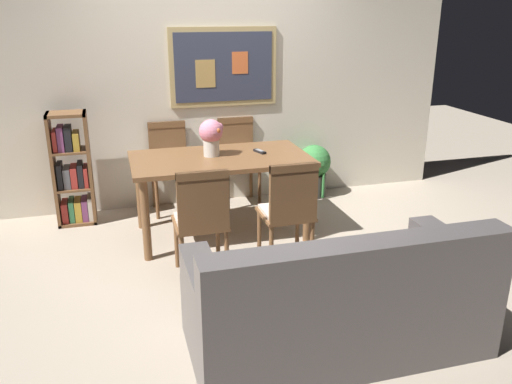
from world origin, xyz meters
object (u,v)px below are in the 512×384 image
Objects in this scene: flower_vase at (211,135)px; tv_remote at (260,151)px; dining_chair_near_left at (201,215)px; potted_ivy at (314,168)px; dining_table at (220,167)px; dining_chair_far_right at (238,154)px; leather_couch at (339,305)px; dining_chair_near_right at (289,206)px; dining_chair_far_left at (169,159)px; bookshelf at (73,174)px.

flower_vase reaches higher than tv_remote.
potted_ivy is at bearing 45.61° from dining_chair_near_left.
dining_chair_far_right reaches higher than dining_table.
leather_couch is (0.64, -1.11, -0.23)m from dining_chair_near_left.
leather_couch is at bearing -60.27° from dining_chair_near_left.
leather_couch is at bearing -93.04° from dining_chair_near_right.
dining_chair_far_left is (-0.37, 0.79, -0.12)m from dining_table.
bookshelf reaches higher than dining_chair_near_right.
dining_chair_far_left is 1.77m from dining_chair_near_right.
dining_chair_far_right is 1.63m from dining_chair_near_right.
dining_table is 0.88m from dining_chair_far_left.
dining_chair_far_right is at bearing 89.06° from leather_couch.
potted_ivy is at bearing -1.03° from dining_chair_far_left.
dining_chair_near_right is 0.83× the size of bookshelf.
dining_chair_near_right is at bearing -63.01° from flower_vase.
potted_ivy is at bearing -3.67° from dining_chair_far_right.
leather_couch is at bearing -57.85° from bookshelf.
dining_chair_far_left is at bearing 91.73° from dining_chair_near_left.
dining_chair_far_right reaches higher than tv_remote.
dining_chair_near_left is at bearing -129.54° from tv_remote.
dining_chair_far_right reaches higher than potted_ivy.
dining_chair_far_left is 5.62× the size of tv_remote.
dining_chair_near_left is (0.05, -1.60, 0.00)m from dining_chair_far_left.
bookshelf is at bearing -177.91° from potted_ivy.
bookshelf reaches higher than dining_table.
dining_chair_near_left is (-0.32, -0.81, -0.12)m from dining_table.
dining_table is 1.74× the size of dining_chair_far_left.
leather_couch is 3.07m from bookshelf.
dining_chair_near_left and dining_chair_near_right have the same top height.
dining_chair_far_left is at bearing -177.93° from dining_chair_far_right.
dining_chair_far_right is 2.75× the size of flower_vase.
dining_table is at bearing -38.32° from flower_vase.
dining_chair_far_left is 0.89m from flower_vase.
potted_ivy is at bearing 2.09° from bookshelf.
flower_vase is at bearing -151.09° from potted_ivy.
dining_table is 1.45× the size of bookshelf.
dining_table is 1.48m from bookshelf.
potted_ivy is (1.58, -0.03, -0.22)m from dining_chair_far_left.
dining_chair_near_left is 0.51× the size of leather_couch.
dining_chair_far_left is 1.00× the size of dining_chair_near_right.
tv_remote is at bearing 89.64° from dining_chair_near_right.
flower_vase is (-0.43, -0.76, 0.41)m from dining_chair_far_right.
leather_couch is 2.02m from tv_remote.
flower_vase is at bearing 100.94° from leather_couch.
dining_chair_near_left is at bearing -56.10° from bookshelf.
dining_chair_far_right and dining_chair_near_left have the same top height.
dining_table is at bearing 68.30° from dining_chair_near_left.
flower_vase is (0.30, -0.74, 0.41)m from dining_chair_far_left.
dining_chair_far_left is 1.00× the size of dining_chair_far_right.
flower_vase is at bearing -26.28° from bookshelf.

